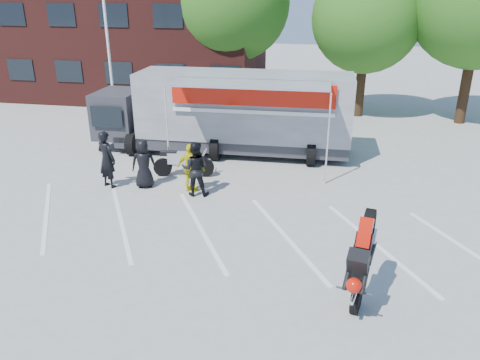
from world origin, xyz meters
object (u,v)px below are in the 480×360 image
(parked_motorcycle, at_px, (184,176))
(tree_left, at_px, (233,3))
(flagpole, at_px, (111,19))
(spectator_leather_b, at_px, (107,159))
(transporter_truck, at_px, (232,152))
(spectator_leather_c, at_px, (195,169))
(stunt_bike_rider, at_px, (361,291))
(spectator_leather_a, at_px, (144,164))
(tree_mid, at_px, (367,18))
(spectator_hivis, at_px, (191,168))

(parked_motorcycle, bearing_deg, tree_left, -6.47)
(flagpole, bearing_deg, spectator_leather_b, -68.95)
(transporter_truck, relative_size, spectator_leather_c, 5.69)
(tree_left, relative_size, stunt_bike_rider, 3.89)
(spectator_leather_a, bearing_deg, parked_motorcycle, -148.02)
(flagpole, height_order, transporter_truck, flagpole)
(tree_left, distance_m, parked_motorcycle, 12.55)
(tree_mid, xyz_separation_m, spectator_leather_a, (-7.48, -11.42, -4.11))
(stunt_bike_rider, distance_m, spectator_hivis, 7.13)
(tree_mid, xyz_separation_m, parked_motorcycle, (-6.47, -10.23, -4.94))
(transporter_truck, bearing_deg, spectator_leather_b, -128.97)
(spectator_leather_b, bearing_deg, tree_left, -75.33)
(tree_left, bearing_deg, flagpole, -125.28)
(flagpole, xyz_separation_m, spectator_hivis, (5.44, -6.48, -4.23))
(tree_mid, bearing_deg, spectator_hivis, -116.82)
(spectator_leather_b, relative_size, spectator_leather_c, 1.09)
(tree_mid, distance_m, spectator_leather_c, 13.61)
(flagpole, bearing_deg, parked_motorcycle, -47.60)
(tree_left, xyz_separation_m, spectator_hivis, (1.19, -12.48, -4.74))
(parked_motorcycle, distance_m, spectator_leather_b, 2.81)
(spectator_hivis, bearing_deg, transporter_truck, -87.19)
(flagpole, distance_m, spectator_leather_c, 9.72)
(tree_mid, bearing_deg, flagpole, -156.03)
(flagpole, height_order, spectator_leather_b, flagpole)
(transporter_truck, height_order, spectator_leather_c, spectator_leather_c)
(flagpole, xyz_separation_m, tree_left, (4.24, 6.00, 0.51))
(tree_mid, relative_size, spectator_leather_c, 4.26)
(stunt_bike_rider, bearing_deg, transporter_truck, 130.74)
(spectator_leather_a, bearing_deg, flagpole, -77.34)
(tree_left, bearing_deg, spectator_leather_a, -92.20)
(stunt_bike_rider, height_order, spectator_hivis, spectator_hivis)
(tree_left, height_order, parked_motorcycle, tree_left)
(tree_mid, distance_m, spectator_leather_a, 14.26)
(parked_motorcycle, distance_m, spectator_leather_a, 1.77)
(transporter_truck, bearing_deg, tree_left, 100.21)
(tree_mid, xyz_separation_m, stunt_bike_rider, (-0.50, -16.18, -4.94))
(tree_mid, xyz_separation_m, spectator_hivis, (-5.81, -11.48, -4.12))
(spectator_leather_a, xyz_separation_m, spectator_hivis, (1.67, -0.06, -0.01))
(tree_mid, xyz_separation_m, transporter_truck, (-5.33, -7.30, -4.94))
(transporter_truck, height_order, spectator_leather_b, spectator_leather_b)
(stunt_bike_rider, bearing_deg, flagpole, 146.08)
(flagpole, bearing_deg, tree_mid, 23.97)
(parked_motorcycle, xyz_separation_m, spectator_leather_c, (0.87, -1.50, 0.90))
(tree_left, xyz_separation_m, spectator_leather_b, (-1.69, -12.64, -4.59))
(spectator_leather_b, bearing_deg, spectator_hivis, -154.66)
(transporter_truck, relative_size, stunt_bike_rider, 4.61)
(flagpole, relative_size, stunt_bike_rider, 3.60)
(flagpole, bearing_deg, stunt_bike_rider, -46.13)
(spectator_leather_a, height_order, spectator_hivis, spectator_leather_a)
(transporter_truck, relative_size, spectator_leather_a, 6.12)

